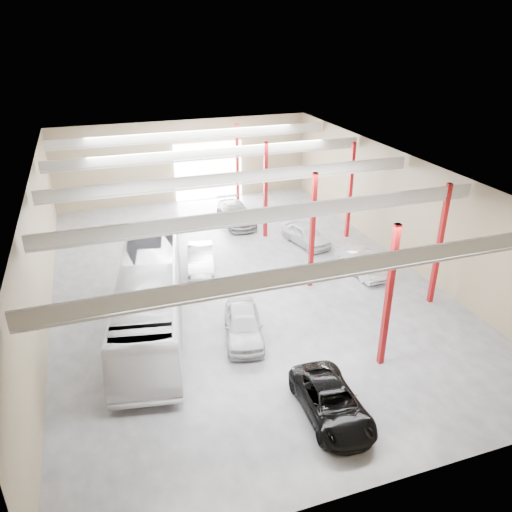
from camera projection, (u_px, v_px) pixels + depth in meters
depot_shell at (239, 201)px, 29.20m from camera, size 22.12×32.12×7.06m
coach_bus at (150, 299)px, 25.27m from camera, size 5.25×13.13×3.56m
black_sedan at (331, 402)px, 20.03m from camera, size 2.44×4.92×1.34m
car_row_a at (243, 324)px, 24.94m from camera, size 2.80×4.84×1.55m
car_row_b at (200, 259)px, 31.77m from camera, size 2.49×4.80×1.51m
car_row_c at (236, 214)px, 39.13m from camera, size 2.20×5.35×1.55m
car_right_near at (361, 262)px, 31.48m from camera, size 1.77×4.36×1.41m
car_right_far at (306, 235)px, 35.49m from camera, size 2.64×4.56×1.46m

